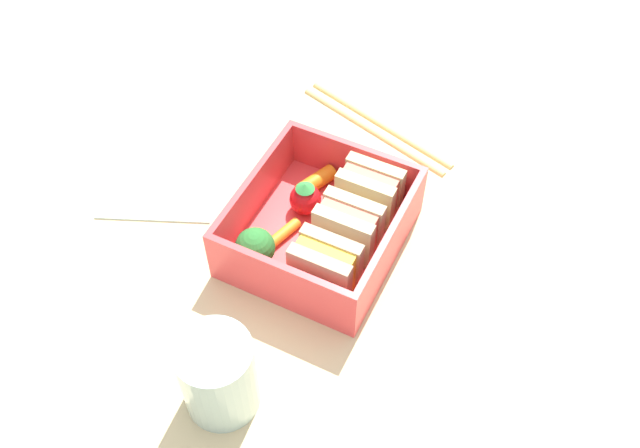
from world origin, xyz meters
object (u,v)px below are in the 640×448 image
Objects in this scene: chopstick_pair at (376,126)px; carrot_stick_far_left at (316,181)px; sandwich_left at (369,192)px; drinking_glass at (223,378)px; broccoli_floret at (255,248)px; folded_napkin at (164,176)px; sandwich_center_left at (348,228)px; strawberry_far_left at (305,198)px; carrot_stick_left at (284,233)px; sandwich_center at (325,266)px.

carrot_stick_far_left is at bearing -7.74° from chopstick_pair.
sandwich_left is 22.12cm from drinking_glass.
sandwich_left is at bearing 19.69° from chopstick_pair.
broccoli_floret is 22.13cm from chopstick_pair.
chopstick_pair is 33.83cm from drinking_glass.
folded_napkin is at bearing -45.67° from chopstick_pair.
sandwich_center_left is at bearing 88.94° from folded_napkin.
drinking_glass is (19.40, 2.90, 1.14)cm from strawberry_far_left.
carrot_stick_left is (6.73, 0.05, -0.27)cm from carrot_stick_far_left.
sandwich_left reaches higher than broccoli_floret.
folded_napkin is (-0.38, -20.39, -3.55)cm from sandwich_center_left.
strawberry_far_left is at bearing -141.45° from sandwich_center.
broccoli_floret is at bearing -7.49° from strawberry_far_left.
drinking_glass reaches higher than carrot_stick_far_left.
chopstick_pair is 2.36× the size of drinking_glass.
broccoli_floret is at bearing -5.65° from chopstick_pair.
broccoli_floret is 0.39× the size of folded_napkin.
strawberry_far_left is 7.68cm from broccoli_floret.
sandwich_left is 5.96cm from carrot_stick_far_left.
sandwich_center_left is at bearing 106.84° from carrot_stick_left.
drinking_glass reaches higher than folded_napkin.
strawberry_far_left is at bearing -64.02° from sandwich_left.
strawberry_far_left is at bearing 96.29° from folded_napkin.
sandwich_center is at bearing 11.26° from chopstick_pair.
sandwich_center reaches higher than strawberry_far_left.
drinking_glass is (33.60, 1.74, 3.61)cm from chopstick_pair.
sandwich_center_left is 0.70× the size of drinking_glass.
carrot_stick_far_left reaches higher than folded_napkin.
sandwich_center is 1.55× the size of strawberry_far_left.
carrot_stick_far_left is at bearing -171.70° from drinking_glass.
sandwich_center is (9.26, 0.00, 0.00)cm from sandwich_left.
sandwich_left reaches higher than carrot_stick_left.
strawberry_far_left reaches higher than chopstick_pair.
sandwich_center_left is at bearing 48.47° from carrot_stick_far_left.
broccoli_floret is (10.55, -0.63, 1.73)cm from carrot_stick_far_left.
strawberry_far_left is 15.40cm from folded_napkin.
carrot_stick_far_left is (-5.03, -5.68, -1.77)cm from sandwich_center_left.
sandwich_center is 21.55cm from chopstick_pair.
chopstick_pair is at bearing 175.31° from carrot_stick_left.
sandwich_left is 11.95cm from broccoli_floret.
folded_napkin is (-5.01, -20.39, -3.55)cm from sandwich_center.
sandwich_center_left is 1.56× the size of carrot_stick_left.
drinking_glass is (17.36, -2.41, 0.20)cm from sandwich_center_left.
drinking_glass is 0.71× the size of folded_napkin.
sandwich_left is at bearing 85.95° from carrot_stick_far_left.
carrot_stick_left is (1.70, -5.63, -2.04)cm from sandwich_center_left.
chopstick_pair is (-17.94, 1.47, -1.36)cm from carrot_stick_left.
sandwich_center_left reaches higher than chopstick_pair.
strawberry_far_left is 0.19× the size of chopstick_pair.
sandwich_center reaches higher than folded_napkin.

